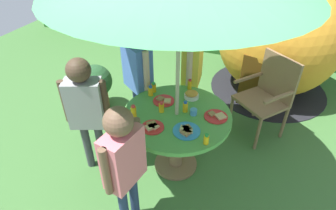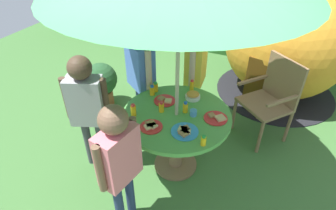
{
  "view_description": "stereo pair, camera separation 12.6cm",
  "coord_description": "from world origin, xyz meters",
  "px_view_note": "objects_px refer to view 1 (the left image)",
  "views": [
    {
      "loc": [
        0.72,
        -2.13,
        2.46
      ],
      "look_at": [
        -0.1,
        0.01,
        0.81
      ],
      "focal_mm": 30.08,
      "sensor_mm": 36.0,
      "label": 1
    },
    {
      "loc": [
        0.84,
        -2.08,
        2.46
      ],
      "look_at": [
        -0.1,
        0.01,
        0.81
      ],
      "focal_mm": 30.08,
      "sensor_mm": 36.0,
      "label": 2
    }
  ],
  "objects_px": {
    "garden_table": "(176,126)",
    "snack_bowl": "(191,95)",
    "juice_bottle_center_back": "(206,139)",
    "child_in_grey_shirt": "(85,104)",
    "plate_front_edge": "(164,101)",
    "plate_near_left": "(216,116)",
    "juice_bottle_far_left": "(190,85)",
    "child_in_yellow_shirt": "(192,62)",
    "dome_tent": "(278,39)",
    "juice_bottle_far_right": "(161,107)",
    "juice_bottle_mid_right": "(154,88)",
    "cup_near": "(194,112)",
    "juice_bottle_center_front": "(134,111)",
    "juice_bottle_mid_left": "(185,107)",
    "wooden_chair": "(268,92)",
    "plate_back_edge": "(152,127)",
    "child_in_pink_shirt": "(123,158)",
    "juice_bottle_spot_a": "(151,91)",
    "plate_near_right": "(186,130)",
    "potted_plant": "(96,84)",
    "child_in_blue_shirt": "(137,67)"
  },
  "relations": [
    {
      "from": "garden_table",
      "to": "snack_bowl",
      "type": "relative_size",
      "value": 6.89
    },
    {
      "from": "juice_bottle_center_back",
      "to": "child_in_grey_shirt",
      "type": "bearing_deg",
      "value": -179.31
    },
    {
      "from": "garden_table",
      "to": "plate_front_edge",
      "type": "distance_m",
      "value": 0.31
    },
    {
      "from": "plate_near_left",
      "to": "juice_bottle_far_left",
      "type": "xyz_separation_m",
      "value": [
        -0.4,
        0.4,
        0.05
      ]
    },
    {
      "from": "child_in_yellow_shirt",
      "to": "dome_tent",
      "type": "bearing_deg",
      "value": 137.12
    },
    {
      "from": "plate_front_edge",
      "to": "juice_bottle_far_right",
      "type": "height_order",
      "value": "juice_bottle_far_right"
    },
    {
      "from": "juice_bottle_far_right",
      "to": "juice_bottle_mid_right",
      "type": "distance_m",
      "value": 0.39
    },
    {
      "from": "juice_bottle_far_right",
      "to": "juice_bottle_mid_right",
      "type": "bearing_deg",
      "value": 124.95
    },
    {
      "from": "juice_bottle_far_right",
      "to": "cup_near",
      "type": "bearing_deg",
      "value": 12.76
    },
    {
      "from": "dome_tent",
      "to": "cup_near",
      "type": "relative_size",
      "value": 29.46
    },
    {
      "from": "dome_tent",
      "to": "juice_bottle_center_front",
      "type": "distance_m",
      "value": 2.57
    },
    {
      "from": "plate_near_left",
      "to": "juice_bottle_mid_left",
      "type": "relative_size",
      "value": 1.93
    },
    {
      "from": "wooden_chair",
      "to": "child_in_grey_shirt",
      "type": "distance_m",
      "value": 2.15
    },
    {
      "from": "snack_bowl",
      "to": "plate_near_left",
      "type": "relative_size",
      "value": 0.69
    },
    {
      "from": "juice_bottle_center_front",
      "to": "dome_tent",
      "type": "bearing_deg",
      "value": 61.7
    },
    {
      "from": "plate_back_edge",
      "to": "dome_tent",
      "type": "bearing_deg",
      "value": 67.48
    },
    {
      "from": "garden_table",
      "to": "plate_back_edge",
      "type": "height_order",
      "value": "plate_back_edge"
    },
    {
      "from": "child_in_pink_shirt",
      "to": "juice_bottle_spot_a",
      "type": "xyz_separation_m",
      "value": [
        -0.23,
        1.04,
        -0.06
      ]
    },
    {
      "from": "dome_tent",
      "to": "juice_bottle_center_back",
      "type": "xyz_separation_m",
      "value": [
        -0.45,
        -2.38,
        -0.06
      ]
    },
    {
      "from": "plate_near_right",
      "to": "juice_bottle_mid_left",
      "type": "bearing_deg",
      "value": 110.32
    },
    {
      "from": "wooden_chair",
      "to": "potted_plant",
      "type": "bearing_deg",
      "value": -131.76
    },
    {
      "from": "child_in_blue_shirt",
      "to": "child_in_grey_shirt",
      "type": "bearing_deg",
      "value": -70.08
    },
    {
      "from": "plate_back_edge",
      "to": "juice_bottle_far_left",
      "type": "distance_m",
      "value": 0.79
    },
    {
      "from": "garden_table",
      "to": "child_in_pink_shirt",
      "type": "distance_m",
      "value": 0.87
    },
    {
      "from": "plate_front_edge",
      "to": "juice_bottle_far_right",
      "type": "relative_size",
      "value": 1.98
    },
    {
      "from": "plate_front_edge",
      "to": "juice_bottle_mid_left",
      "type": "distance_m",
      "value": 0.29
    },
    {
      "from": "plate_back_edge",
      "to": "juice_bottle_mid_left",
      "type": "height_order",
      "value": "juice_bottle_mid_left"
    },
    {
      "from": "juice_bottle_center_back",
      "to": "juice_bottle_mid_left",
      "type": "xyz_separation_m",
      "value": [
        -0.32,
        0.38,
        0.01
      ]
    },
    {
      "from": "child_in_pink_shirt",
      "to": "juice_bottle_far_left",
      "type": "bearing_deg",
      "value": 4.96
    },
    {
      "from": "wooden_chair",
      "to": "plate_back_edge",
      "type": "bearing_deg",
      "value": -87.47
    },
    {
      "from": "juice_bottle_mid_left",
      "to": "child_in_blue_shirt",
      "type": "bearing_deg",
      "value": 152.76
    },
    {
      "from": "dome_tent",
      "to": "child_in_blue_shirt",
      "type": "xyz_separation_m",
      "value": [
        -1.48,
        -1.64,
        0.08
      ]
    },
    {
      "from": "juice_bottle_far_left",
      "to": "juice_bottle_mid_right",
      "type": "height_order",
      "value": "juice_bottle_far_left"
    },
    {
      "from": "child_in_pink_shirt",
      "to": "juice_bottle_spot_a",
      "type": "relative_size",
      "value": 11.3
    },
    {
      "from": "juice_bottle_center_front",
      "to": "potted_plant",
      "type": "bearing_deg",
      "value": 140.74
    },
    {
      "from": "potted_plant",
      "to": "juice_bottle_center_back",
      "type": "xyz_separation_m",
      "value": [
        1.81,
        -0.97,
        0.4
      ]
    },
    {
      "from": "juice_bottle_far_right",
      "to": "juice_bottle_center_front",
      "type": "xyz_separation_m",
      "value": [
        -0.23,
        -0.17,
        0.01
      ]
    },
    {
      "from": "plate_near_right",
      "to": "juice_bottle_far_right",
      "type": "relative_size",
      "value": 2.22
    },
    {
      "from": "juice_bottle_spot_a",
      "to": "snack_bowl",
      "type": "bearing_deg",
      "value": 14.79
    },
    {
      "from": "wooden_chair",
      "to": "plate_near_right",
      "type": "height_order",
      "value": "wooden_chair"
    },
    {
      "from": "juice_bottle_far_left",
      "to": "juice_bottle_center_front",
      "type": "relative_size",
      "value": 0.94
    },
    {
      "from": "child_in_grey_shirt",
      "to": "snack_bowl",
      "type": "xyz_separation_m",
      "value": [
        0.89,
        0.66,
        -0.09
      ]
    },
    {
      "from": "wooden_chair",
      "to": "juice_bottle_far_left",
      "type": "height_order",
      "value": "wooden_chair"
    },
    {
      "from": "snack_bowl",
      "to": "dome_tent",
      "type": "bearing_deg",
      "value": 65.77
    },
    {
      "from": "child_in_yellow_shirt",
      "to": "juice_bottle_far_right",
      "type": "bearing_deg",
      "value": -10.97
    },
    {
      "from": "juice_bottle_far_left",
      "to": "juice_bottle_center_front",
      "type": "distance_m",
      "value": 0.77
    },
    {
      "from": "child_in_blue_shirt",
      "to": "child_in_pink_shirt",
      "type": "height_order",
      "value": "child_in_blue_shirt"
    },
    {
      "from": "juice_bottle_mid_left",
      "to": "cup_near",
      "type": "height_order",
      "value": "juice_bottle_mid_left"
    },
    {
      "from": "child_in_blue_shirt",
      "to": "child_in_grey_shirt",
      "type": "distance_m",
      "value": 0.79
    },
    {
      "from": "child_in_grey_shirt",
      "to": "juice_bottle_far_right",
      "type": "distance_m",
      "value": 0.75
    }
  ]
}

